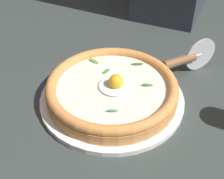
{
  "coord_description": "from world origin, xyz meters",
  "views": [
    {
      "loc": [
        0.14,
        -0.47,
        0.48
      ],
      "look_at": [
        -0.02,
        0.03,
        0.03
      ],
      "focal_mm": 49.63,
      "sensor_mm": 36.0,
      "label": 1
    }
  ],
  "objects": [
    {
      "name": "pizza",
      "position": [
        -0.02,
        0.03,
        0.03
      ],
      "size": [
        0.29,
        0.29,
        0.06
      ],
      "color": "#D98F4C",
      "rests_on": "pizza_plate"
    },
    {
      "name": "ground_plane",
      "position": [
        0.0,
        0.0,
        -0.01
      ],
      "size": [
        2.4,
        2.4,
        0.03
      ],
      "primitive_type": "cube",
      "color": "#343B38",
      "rests_on": "ground"
    },
    {
      "name": "pizza_cutter",
      "position": [
        0.13,
        0.19,
        0.04
      ],
      "size": [
        0.12,
        0.11,
        0.09
      ],
      "color": "silver",
      "rests_on": "ground"
    },
    {
      "name": "pizza_plate",
      "position": [
        -0.02,
        0.03,
        0.01
      ],
      "size": [
        0.33,
        0.33,
        0.01
      ],
      "primitive_type": "cylinder",
      "color": "white",
      "rests_on": "ground"
    }
  ]
}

